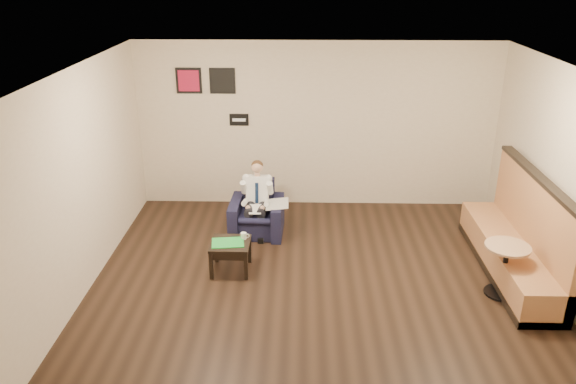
{
  "coord_description": "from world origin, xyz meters",
  "views": [
    {
      "loc": [
        -0.25,
        -6.11,
        3.96
      ],
      "look_at": [
        -0.44,
        1.2,
        0.94
      ],
      "focal_mm": 35.0,
      "sensor_mm": 36.0,
      "label": 1
    }
  ],
  "objects_px": {
    "green_folder": "(228,243)",
    "smartphone": "(235,237)",
    "coffee_mug": "(244,236)",
    "armchair": "(257,209)",
    "side_table": "(231,256)",
    "banquette": "(514,227)",
    "cafe_table": "(504,270)",
    "seated_man": "(256,204)"
  },
  "relations": [
    {
      "from": "armchair",
      "to": "cafe_table",
      "type": "distance_m",
      "value": 3.67
    },
    {
      "from": "side_table",
      "to": "banquette",
      "type": "height_order",
      "value": "banquette"
    },
    {
      "from": "green_folder",
      "to": "coffee_mug",
      "type": "height_order",
      "value": "coffee_mug"
    },
    {
      "from": "coffee_mug",
      "to": "cafe_table",
      "type": "xyz_separation_m",
      "value": [
        3.35,
        -0.62,
        -0.13
      ]
    },
    {
      "from": "side_table",
      "to": "cafe_table",
      "type": "distance_m",
      "value": 3.56
    },
    {
      "from": "seated_man",
      "to": "cafe_table",
      "type": "distance_m",
      "value": 3.63
    },
    {
      "from": "side_table",
      "to": "banquette",
      "type": "distance_m",
      "value": 3.82
    },
    {
      "from": "armchair",
      "to": "side_table",
      "type": "distance_m",
      "value": 1.22
    },
    {
      "from": "banquette",
      "to": "armchair",
      "type": "bearing_deg",
      "value": 162.48
    },
    {
      "from": "coffee_mug",
      "to": "armchair",
      "type": "bearing_deg",
      "value": 84.99
    },
    {
      "from": "seated_man",
      "to": "banquette",
      "type": "bearing_deg",
      "value": -14.14
    },
    {
      "from": "banquette",
      "to": "cafe_table",
      "type": "relative_size",
      "value": 3.84
    },
    {
      "from": "armchair",
      "to": "green_folder",
      "type": "bearing_deg",
      "value": -102.05
    },
    {
      "from": "armchair",
      "to": "banquette",
      "type": "xyz_separation_m",
      "value": [
        3.53,
        -1.11,
        0.29
      ]
    },
    {
      "from": "armchair",
      "to": "cafe_table",
      "type": "relative_size",
      "value": 1.17
    },
    {
      "from": "side_table",
      "to": "coffee_mug",
      "type": "height_order",
      "value": "coffee_mug"
    },
    {
      "from": "smartphone",
      "to": "green_folder",
      "type": "bearing_deg",
      "value": -103.96
    },
    {
      "from": "seated_man",
      "to": "side_table",
      "type": "height_order",
      "value": "seated_man"
    },
    {
      "from": "armchair",
      "to": "smartphone",
      "type": "distance_m",
      "value": 1.05
    },
    {
      "from": "coffee_mug",
      "to": "smartphone",
      "type": "height_order",
      "value": "coffee_mug"
    },
    {
      "from": "seated_man",
      "to": "banquette",
      "type": "xyz_separation_m",
      "value": [
        3.53,
        -1.01,
        0.15
      ]
    },
    {
      "from": "banquette",
      "to": "green_folder",
      "type": "bearing_deg",
      "value": -178.75
    },
    {
      "from": "seated_man",
      "to": "green_folder",
      "type": "relative_size",
      "value": 2.5
    },
    {
      "from": "green_folder",
      "to": "smartphone",
      "type": "height_order",
      "value": "green_folder"
    },
    {
      "from": "side_table",
      "to": "banquette",
      "type": "relative_size",
      "value": 0.2
    },
    {
      "from": "banquette",
      "to": "cafe_table",
      "type": "distance_m",
      "value": 0.71
    },
    {
      "from": "armchair",
      "to": "seated_man",
      "type": "bearing_deg",
      "value": -90.0
    },
    {
      "from": "banquette",
      "to": "cafe_table",
      "type": "height_order",
      "value": "banquette"
    },
    {
      "from": "armchair",
      "to": "side_table",
      "type": "xyz_separation_m",
      "value": [
        -0.27,
        -1.18,
        -0.18
      ]
    },
    {
      "from": "green_folder",
      "to": "smartphone",
      "type": "bearing_deg",
      "value": 65.28
    },
    {
      "from": "green_folder",
      "to": "smartphone",
      "type": "xyz_separation_m",
      "value": [
        0.08,
        0.17,
        -0.0
      ]
    },
    {
      "from": "side_table",
      "to": "smartphone",
      "type": "height_order",
      "value": "smartphone"
    },
    {
      "from": "seated_man",
      "to": "coffee_mug",
      "type": "xyz_separation_m",
      "value": [
        -0.09,
        -0.96,
        -0.06
      ]
    },
    {
      "from": "seated_man",
      "to": "smartphone",
      "type": "relative_size",
      "value": 8.03
    },
    {
      "from": "coffee_mug",
      "to": "smartphone",
      "type": "relative_size",
      "value": 0.68
    },
    {
      "from": "armchair",
      "to": "coffee_mug",
      "type": "bearing_deg",
      "value": -93.17
    },
    {
      "from": "green_folder",
      "to": "armchair",
      "type": "bearing_deg",
      "value": 76.11
    },
    {
      "from": "green_folder",
      "to": "cafe_table",
      "type": "height_order",
      "value": "cafe_table"
    },
    {
      "from": "armchair",
      "to": "green_folder",
      "type": "relative_size",
      "value": 1.88
    },
    {
      "from": "seated_man",
      "to": "green_folder",
      "type": "distance_m",
      "value": 1.14
    },
    {
      "from": "banquette",
      "to": "seated_man",
      "type": "bearing_deg",
      "value": 164.02
    },
    {
      "from": "armchair",
      "to": "side_table",
      "type": "height_order",
      "value": "armchair"
    }
  ]
}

